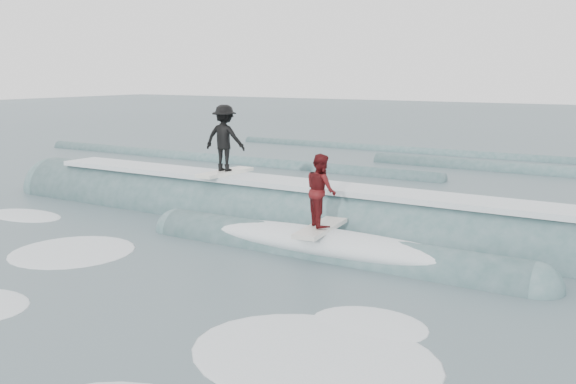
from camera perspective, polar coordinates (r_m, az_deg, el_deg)
The scene contains 6 objects.
ground at distance 13.37m, azimuth -9.50°, elevation -7.44°, with size 160.00×160.00×0.00m, color #3D5559.
breaking_wave at distance 16.98m, azimuth 1.97°, elevation -3.25°, with size 22.79×3.91×2.25m.
surfer_black at distance 18.55m, azimuth -5.65°, elevation 4.61°, with size 1.31×2.02×2.00m.
surfer_red at distance 14.46m, azimuth 2.95°, elevation -0.23°, with size 1.02×2.05×1.76m.
whitewater at distance 11.92m, azimuth -12.14°, elevation -9.79°, with size 14.89×8.29×0.10m.
far_swells at distance 29.00m, azimuth 12.70°, elevation 2.21°, with size 39.43×8.65×0.80m.
Camera 1 is at (8.47, -9.49, 4.11)m, focal length 40.00 mm.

